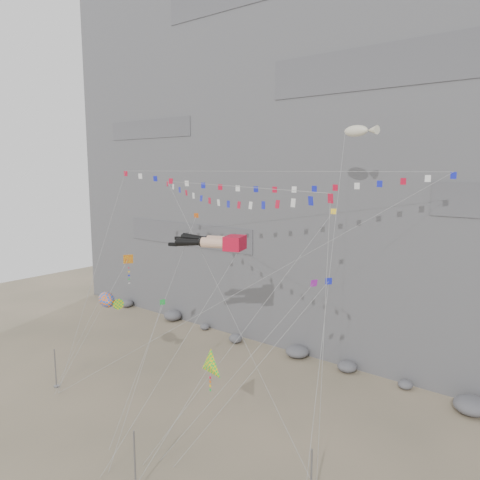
{
  "coord_description": "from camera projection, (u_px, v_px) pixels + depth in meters",
  "views": [
    {
      "loc": [
        25.92,
        -25.26,
        20.69
      ],
      "look_at": [
        -1.69,
        9.0,
        13.91
      ],
      "focal_mm": 35.0,
      "sensor_mm": 36.0,
      "label": 1
    }
  ],
  "objects": [
    {
      "name": "flag_banner_lower",
      "position": [
        223.0,
        186.0,
        38.35
      ],
      "size": [
        25.51,
        11.06,
        23.16
      ],
      "color": "red",
      "rests_on": "ground"
    },
    {
      "name": "small_kite_a",
      "position": [
        194.0,
        221.0,
        45.61
      ],
      "size": [
        5.14,
        14.86,
        21.96
      ],
      "color": "#DA5712",
      "rests_on": "ground"
    },
    {
      "name": "flag_banner_upper",
      "position": [
        265.0,
        172.0,
        43.27
      ],
      "size": [
        30.79,
        18.69,
        28.16
      ],
      "color": "red",
      "rests_on": "ground"
    },
    {
      "name": "small_kite_e",
      "position": [
        325.0,
        285.0,
        33.47
      ],
      "size": [
        7.4,
        9.78,
        17.0
      ],
      "color": "#151DBD",
      "rests_on": "ground"
    },
    {
      "name": "fish_windsock",
      "position": [
        107.0,
        300.0,
        44.18
      ],
      "size": [
        4.89,
        5.71,
        9.76
      ],
      "color": "orange",
      "rests_on": "ground"
    },
    {
      "name": "blimp_windsock",
      "position": [
        356.0,
        132.0,
        39.78
      ],
      "size": [
        6.93,
        16.94,
        29.01
      ],
      "color": "beige",
      "rests_on": "ground"
    },
    {
      "name": "small_kite_b",
      "position": [
        312.0,
        286.0,
        34.79
      ],
      "size": [
        7.28,
        10.4,
        16.92
      ],
      "color": "purple",
      "rests_on": "ground"
    },
    {
      "name": "legs_kite",
      "position": [
        215.0,
        242.0,
        42.0
      ],
      "size": [
        7.21,
        16.43,
        20.66
      ],
      "rotation": [
        0.0,
        0.0,
        0.33
      ],
      "color": "red",
      "rests_on": "ground"
    },
    {
      "name": "small_kite_d",
      "position": [
        328.0,
        218.0,
        38.13
      ],
      "size": [
        6.76,
        16.04,
        23.89
      ],
      "color": "yellow",
      "rests_on": "ground"
    },
    {
      "name": "ground",
      "position": [
        188.0,
        421.0,
        38.66
      ],
      "size": [
        120.0,
        120.0,
        0.0
      ],
      "primitive_type": "plane",
      "color": "gray",
      "rests_on": "ground"
    },
    {
      "name": "cliff",
      "position": [
        364.0,
        134.0,
        59.48
      ],
      "size": [
        80.0,
        28.0,
        50.0
      ],
      "primitive_type": "cube",
      "color": "slate",
      "rests_on": "ground"
    },
    {
      "name": "talus_boulders",
      "position": [
        297.0,
        352.0,
        51.65
      ],
      "size": [
        60.0,
        3.0,
        1.2
      ],
      "primitive_type": null,
      "color": "slate",
      "rests_on": "ground"
    },
    {
      "name": "anchor_pole_left",
      "position": [
        55.0,
        368.0,
        44.35
      ],
      "size": [
        0.12,
        0.12,
        3.8
      ],
      "primitive_type": "cylinder",
      "color": "gray",
      "rests_on": "ground"
    },
    {
      "name": "delta_kite",
      "position": [
        210.0,
        366.0,
        33.94
      ],
      "size": [
        2.58,
        7.56,
        9.56
      ],
      "color": "yellow",
      "rests_on": "ground"
    },
    {
      "name": "harlequin_kite",
      "position": [
        128.0,
        259.0,
        46.06
      ],
      "size": [
        2.58,
        8.83,
        14.17
      ],
      "color": "red",
      "rests_on": "ground"
    },
    {
      "name": "anchor_pole_center",
      "position": [
        135.0,
        462.0,
        29.81
      ],
      "size": [
        0.12,
        0.12,
        4.28
      ],
      "primitive_type": "cylinder",
      "color": "gray",
      "rests_on": "ground"
    },
    {
      "name": "small_kite_c",
      "position": [
        162.0,
        305.0,
        40.36
      ],
      "size": [
        5.09,
        9.82,
        13.77
      ],
      "color": "green",
      "rests_on": "ground"
    }
  ]
}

